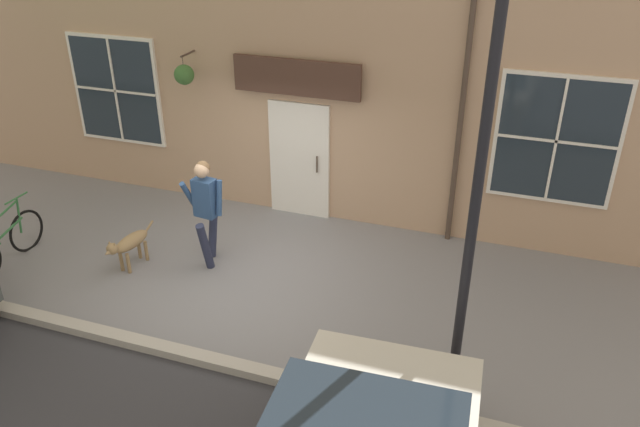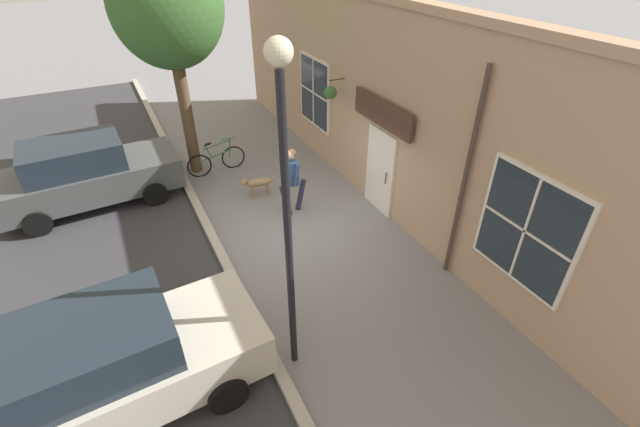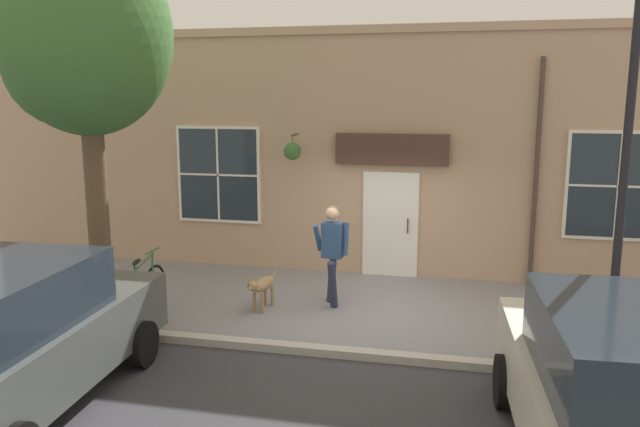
{
  "view_description": "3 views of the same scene",
  "coord_description": "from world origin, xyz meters",
  "px_view_note": "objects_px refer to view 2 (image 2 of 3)",
  "views": [
    {
      "loc": [
        7.26,
        3.76,
        5.4
      ],
      "look_at": [
        -0.79,
        0.99,
        0.83
      ],
      "focal_mm": 35.0,
      "sensor_mm": 36.0,
      "label": 1
    },
    {
      "loc": [
        3.37,
        7.73,
        6.07
      ],
      "look_at": [
        0.06,
        1.24,
        1.14
      ],
      "focal_mm": 24.0,
      "sensor_mm": 36.0,
      "label": 2
    },
    {
      "loc": [
        10.01,
        1.43,
        3.55
      ],
      "look_at": [
        -0.16,
        -0.86,
        1.6
      ],
      "focal_mm": 35.0,
      "sensor_mm": 36.0,
      "label": 3
    }
  ],
  "objects_px": {
    "street_tree_by_curb": "(165,11)",
    "parked_car_mid_block": "(108,366)",
    "dog_on_leash": "(257,183)",
    "pedestrian_walking": "(292,175)",
    "parked_car_nearest_curb": "(86,173)",
    "street_lamp": "(286,189)",
    "fire_hydrant": "(194,152)",
    "leaning_bicycle": "(217,160)"
  },
  "relations": [
    {
      "from": "leaning_bicycle",
      "to": "street_tree_by_curb",
      "type": "bearing_deg",
      "value": -35.36
    },
    {
      "from": "pedestrian_walking",
      "to": "street_lamp",
      "type": "bearing_deg",
      "value": 66.04
    },
    {
      "from": "parked_car_mid_block",
      "to": "leaning_bicycle",
      "type": "bearing_deg",
      "value": -116.94
    },
    {
      "from": "parked_car_mid_block",
      "to": "street_lamp",
      "type": "distance_m",
      "value": 3.65
    },
    {
      "from": "leaning_bicycle",
      "to": "parked_car_mid_block",
      "type": "bearing_deg",
      "value": 63.06
    },
    {
      "from": "parked_car_nearest_curb",
      "to": "parked_car_mid_block",
      "type": "relative_size",
      "value": 1.0
    },
    {
      "from": "street_lamp",
      "to": "fire_hydrant",
      "type": "xyz_separation_m",
      "value": [
        -0.22,
        -7.88,
        -2.93
      ]
    },
    {
      "from": "pedestrian_walking",
      "to": "fire_hydrant",
      "type": "height_order",
      "value": "pedestrian_walking"
    },
    {
      "from": "dog_on_leash",
      "to": "parked_car_mid_block",
      "type": "xyz_separation_m",
      "value": [
        3.93,
        4.71,
        0.45
      ]
    },
    {
      "from": "street_tree_by_curb",
      "to": "parked_car_mid_block",
      "type": "relative_size",
      "value": 1.37
    },
    {
      "from": "parked_car_nearest_curb",
      "to": "parked_car_mid_block",
      "type": "distance_m",
      "value": 6.38
    },
    {
      "from": "dog_on_leash",
      "to": "parked_car_mid_block",
      "type": "distance_m",
      "value": 6.15
    },
    {
      "from": "dog_on_leash",
      "to": "street_lamp",
      "type": "distance_m",
      "value": 6.06
    },
    {
      "from": "leaning_bicycle",
      "to": "dog_on_leash",
      "type": "bearing_deg",
      "value": 107.0
    },
    {
      "from": "pedestrian_walking",
      "to": "parked_car_mid_block",
      "type": "bearing_deg",
      "value": 38.95
    },
    {
      "from": "dog_on_leash",
      "to": "parked_car_nearest_curb",
      "type": "xyz_separation_m",
      "value": [
        3.92,
        -1.67,
        0.45
      ]
    },
    {
      "from": "street_tree_by_curb",
      "to": "fire_hydrant",
      "type": "xyz_separation_m",
      "value": [
        -0.12,
        -0.4,
        -3.94
      ]
    },
    {
      "from": "street_tree_by_curb",
      "to": "parked_car_mid_block",
      "type": "bearing_deg",
      "value": 68.59
    },
    {
      "from": "dog_on_leash",
      "to": "fire_hydrant",
      "type": "distance_m",
      "value": 2.9
    },
    {
      "from": "parked_car_mid_block",
      "to": "fire_hydrant",
      "type": "bearing_deg",
      "value": -111.19
    },
    {
      "from": "street_tree_by_curb",
      "to": "pedestrian_walking",
      "type": "bearing_deg",
      "value": 116.76
    },
    {
      "from": "dog_on_leash",
      "to": "leaning_bicycle",
      "type": "relative_size",
      "value": 0.63
    },
    {
      "from": "pedestrian_walking",
      "to": "street_lamp",
      "type": "relative_size",
      "value": 0.34
    },
    {
      "from": "pedestrian_walking",
      "to": "parked_car_nearest_curb",
      "type": "distance_m",
      "value": 5.25
    },
    {
      "from": "leaning_bicycle",
      "to": "fire_hydrant",
      "type": "height_order",
      "value": "leaning_bicycle"
    },
    {
      "from": "pedestrian_walking",
      "to": "street_tree_by_curb",
      "type": "xyz_separation_m",
      "value": [
        1.72,
        -3.41,
        3.28
      ]
    },
    {
      "from": "pedestrian_walking",
      "to": "dog_on_leash",
      "type": "distance_m",
      "value": 1.38
    },
    {
      "from": "dog_on_leash",
      "to": "fire_hydrant",
      "type": "xyz_separation_m",
      "value": [
        1.05,
        -2.71,
        -0.03
      ]
    },
    {
      "from": "fire_hydrant",
      "to": "parked_car_nearest_curb",
      "type": "bearing_deg",
      "value": 19.97
    },
    {
      "from": "pedestrian_walking",
      "to": "parked_car_mid_block",
      "type": "xyz_separation_m",
      "value": [
        4.47,
        3.61,
        -0.18
      ]
    },
    {
      "from": "dog_on_leash",
      "to": "parked_car_mid_block",
      "type": "height_order",
      "value": "parked_car_mid_block"
    },
    {
      "from": "street_lamp",
      "to": "parked_car_mid_block",
      "type": "bearing_deg",
      "value": -9.78
    },
    {
      "from": "pedestrian_walking",
      "to": "street_lamp",
      "type": "distance_m",
      "value": 5.0
    },
    {
      "from": "dog_on_leash",
      "to": "street_tree_by_curb",
      "type": "height_order",
      "value": "street_tree_by_curb"
    },
    {
      "from": "dog_on_leash",
      "to": "street_lamp",
      "type": "relative_size",
      "value": 0.21
    },
    {
      "from": "street_lamp",
      "to": "fire_hydrant",
      "type": "distance_m",
      "value": 8.41
    },
    {
      "from": "street_tree_by_curb",
      "to": "parked_car_nearest_curb",
      "type": "xyz_separation_m",
      "value": [
        2.75,
        0.64,
        -3.45
      ]
    },
    {
      "from": "parked_car_nearest_curb",
      "to": "fire_hydrant",
      "type": "height_order",
      "value": "parked_car_nearest_curb"
    },
    {
      "from": "street_tree_by_curb",
      "to": "parked_car_nearest_curb",
      "type": "relative_size",
      "value": 1.37
    },
    {
      "from": "fire_hydrant",
      "to": "street_tree_by_curb",
      "type": "bearing_deg",
      "value": 72.81
    },
    {
      "from": "pedestrian_walking",
      "to": "dog_on_leash",
      "type": "height_order",
      "value": "pedestrian_walking"
    },
    {
      "from": "pedestrian_walking",
      "to": "leaning_bicycle",
      "type": "relative_size",
      "value": 1.0
    }
  ]
}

